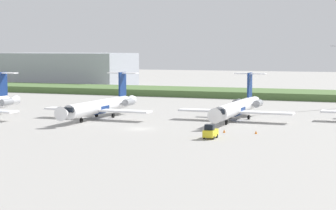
{
  "coord_description": "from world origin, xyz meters",
  "views": [
    {
      "loc": [
        42.6,
        -97.17,
        14.11
      ],
      "look_at": [
        0.0,
        14.19,
        3.0
      ],
      "focal_mm": 64.9,
      "sensor_mm": 36.0,
      "label": 1
    }
  ],
  "objects_px": {
    "safety_cone_front_marker": "(210,130)",
    "regional_jet_third": "(237,107)",
    "safety_cone_mid_marker": "(224,131)",
    "regional_jet_second": "(101,106)",
    "baggage_tug": "(210,132)",
    "safety_cone_rear_marker": "(256,132)"
  },
  "relations": [
    {
      "from": "safety_cone_front_marker",
      "to": "regional_jet_third",
      "type": "bearing_deg",
      "value": 89.61
    },
    {
      "from": "regional_jet_third",
      "to": "safety_cone_front_marker",
      "type": "height_order",
      "value": "regional_jet_third"
    },
    {
      "from": "regional_jet_second",
      "to": "safety_cone_front_marker",
      "type": "distance_m",
      "value": 28.91
    },
    {
      "from": "regional_jet_second",
      "to": "baggage_tug",
      "type": "xyz_separation_m",
      "value": [
        28.94,
        -18.72,
        -1.53
      ]
    },
    {
      "from": "baggage_tug",
      "to": "safety_cone_mid_marker",
      "type": "relative_size",
      "value": 5.82
    },
    {
      "from": "regional_jet_third",
      "to": "safety_cone_rear_marker",
      "type": "height_order",
      "value": "regional_jet_third"
    },
    {
      "from": "baggage_tug",
      "to": "regional_jet_second",
      "type": "bearing_deg",
      "value": 147.1
    },
    {
      "from": "safety_cone_mid_marker",
      "to": "safety_cone_rear_marker",
      "type": "bearing_deg",
      "value": 6.19
    },
    {
      "from": "safety_cone_mid_marker",
      "to": "safety_cone_rear_marker",
      "type": "xyz_separation_m",
      "value": [
        5.3,
        0.57,
        0.0
      ]
    },
    {
      "from": "safety_cone_front_marker",
      "to": "safety_cone_rear_marker",
      "type": "relative_size",
      "value": 1.0
    },
    {
      "from": "regional_jet_third",
      "to": "safety_cone_rear_marker",
      "type": "relative_size",
      "value": 56.36
    },
    {
      "from": "regional_jet_third",
      "to": "safety_cone_rear_marker",
      "type": "distance_m",
      "value": 19.71
    },
    {
      "from": "safety_cone_front_marker",
      "to": "safety_cone_rear_marker",
      "type": "xyz_separation_m",
      "value": [
        7.96,
        0.2,
        0.0
      ]
    },
    {
      "from": "regional_jet_second",
      "to": "regional_jet_third",
      "type": "bearing_deg",
      "value": 14.54
    },
    {
      "from": "safety_cone_mid_marker",
      "to": "regional_jet_third",
      "type": "bearing_deg",
      "value": 97.81
    },
    {
      "from": "regional_jet_second",
      "to": "safety_cone_mid_marker",
      "type": "distance_m",
      "value": 31.51
    },
    {
      "from": "baggage_tug",
      "to": "safety_cone_front_marker",
      "type": "xyz_separation_m",
      "value": [
        -2.4,
        7.5,
        -0.73
      ]
    },
    {
      "from": "regional_jet_second",
      "to": "safety_cone_mid_marker",
      "type": "relative_size",
      "value": 56.36
    },
    {
      "from": "baggage_tug",
      "to": "safety_cone_rear_marker",
      "type": "bearing_deg",
      "value": 54.15
    },
    {
      "from": "safety_cone_mid_marker",
      "to": "regional_jet_second",
      "type": "bearing_deg",
      "value": 158.35
    },
    {
      "from": "safety_cone_mid_marker",
      "to": "baggage_tug",
      "type": "bearing_deg",
      "value": -92.15
    },
    {
      "from": "regional_jet_third",
      "to": "safety_cone_front_marker",
      "type": "distance_m",
      "value": 18.28
    }
  ]
}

